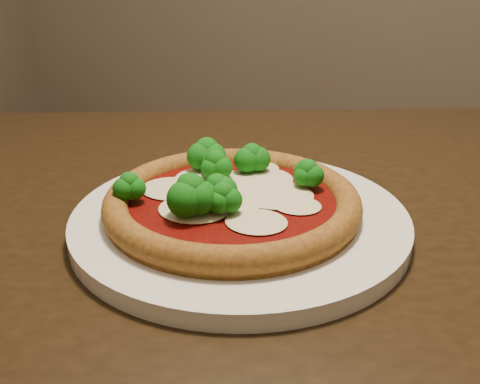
% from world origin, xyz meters
% --- Properties ---
extents(dining_table, '(1.41, 1.17, 0.75)m').
position_xyz_m(dining_table, '(0.09, -0.20, 0.65)').
color(dining_table, black).
rests_on(dining_table, floor).
extents(plate, '(0.35, 0.35, 0.02)m').
position_xyz_m(plate, '(0.05, -0.27, 0.76)').
color(plate, silver).
rests_on(plate, dining_table).
extents(pizza, '(0.27, 0.27, 0.06)m').
position_xyz_m(pizza, '(0.04, -0.27, 0.78)').
color(pizza, brown).
rests_on(pizza, plate).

